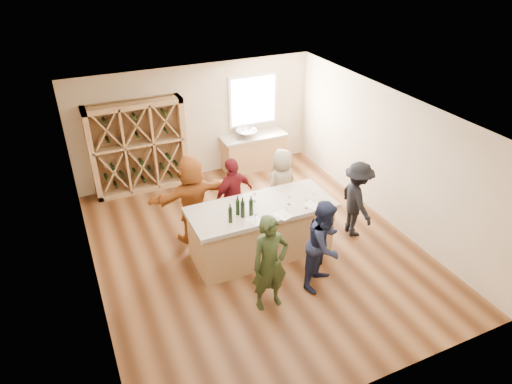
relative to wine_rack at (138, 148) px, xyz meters
name	(u,v)px	position (x,y,z in m)	size (l,w,h in m)	color
floor	(256,249)	(1.50, -3.27, -1.15)	(6.00, 7.00, 0.10)	brown
ceiling	(256,111)	(1.50, -3.27, 1.75)	(6.00, 7.00, 0.10)	white
wall_back	(196,121)	(1.50, 0.28, 0.30)	(6.00, 0.10, 2.80)	#C9B292
wall_front	(375,316)	(1.50, -6.82, 0.30)	(6.00, 0.10, 2.80)	#C9B292
wall_left	(82,225)	(-1.55, -3.27, 0.30)	(0.10, 7.00, 2.80)	#C9B292
wall_right	(389,156)	(4.55, -3.27, 0.30)	(0.10, 7.00, 2.80)	#C9B292
window_frame	(253,100)	(3.00, 0.20, 0.65)	(1.30, 0.06, 1.30)	white
window_pane	(253,101)	(3.00, 0.17, 0.65)	(1.18, 0.01, 1.18)	white
wine_rack	(138,148)	(0.00, 0.00, 0.00)	(2.20, 0.45, 2.20)	#A87F50
back_counter_base	(254,153)	(2.90, -0.07, -0.67)	(1.60, 0.58, 0.86)	#A87F50
back_counter_top	(254,136)	(2.90, -0.07, -0.21)	(1.70, 0.62, 0.06)	#A69989
sink	(246,133)	(2.70, -0.07, -0.09)	(0.54, 0.54, 0.19)	silver
faucet	(244,129)	(2.70, 0.11, -0.03)	(0.02, 0.02, 0.30)	silver
tasting_counter_base	(261,232)	(1.53, -3.47, -0.60)	(2.60, 1.00, 1.00)	#A87F50
tasting_counter_top	(262,208)	(1.53, -3.47, -0.06)	(2.72, 1.12, 0.08)	#A69989
wine_bottle_b	(230,215)	(0.82, -3.72, 0.12)	(0.07, 0.07, 0.29)	black
wine_bottle_c	(238,207)	(1.03, -3.55, 0.13)	(0.07, 0.07, 0.30)	black
wine_bottle_d	(243,209)	(1.07, -3.66, 0.14)	(0.08, 0.08, 0.31)	black
wine_bottle_e	(251,208)	(1.23, -3.67, 0.14)	(0.08, 0.08, 0.31)	black
wine_glass_a	(255,218)	(1.20, -3.91, 0.06)	(0.06, 0.06, 0.17)	white
wine_glass_b	(286,212)	(1.78, -3.96, 0.07)	(0.07, 0.07, 0.18)	white
wine_glass_c	(307,204)	(2.24, -3.88, 0.07)	(0.06, 0.06, 0.17)	white
wine_glass_d	(289,201)	(2.02, -3.63, 0.06)	(0.06, 0.06, 0.16)	white
wine_glass_e	(314,198)	(2.48, -3.74, 0.06)	(0.06, 0.06, 0.16)	white
tasting_menu_a	(255,220)	(1.23, -3.85, -0.02)	(0.21, 0.29, 0.00)	white
tasting_menu_b	(283,215)	(1.74, -3.90, -0.02)	(0.23, 0.31, 0.00)	white
tasting_menu_c	(313,205)	(2.41, -3.84, -0.02)	(0.24, 0.33, 0.00)	white
person_near_left	(270,263)	(1.07, -4.79, -0.23)	(0.63, 0.46, 1.73)	#263319
person_near_right	(324,244)	(2.15, -4.68, -0.26)	(0.82, 0.45, 1.68)	#191E38
person_server	(357,199)	(3.56, -3.64, -0.29)	(1.04, 0.48, 1.61)	black
person_far_mid	(233,196)	(1.34, -2.54, -0.27)	(0.98, 0.50, 1.67)	#590F14
person_far_right	(282,184)	(2.48, -2.45, -0.31)	(0.78, 0.51, 1.59)	gray
person_far_left	(192,199)	(0.53, -2.42, -0.19)	(1.69, 0.61, 1.82)	#994C19
wine_glass_f	(255,197)	(1.48, -3.27, 0.07)	(0.07, 0.07, 0.18)	white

